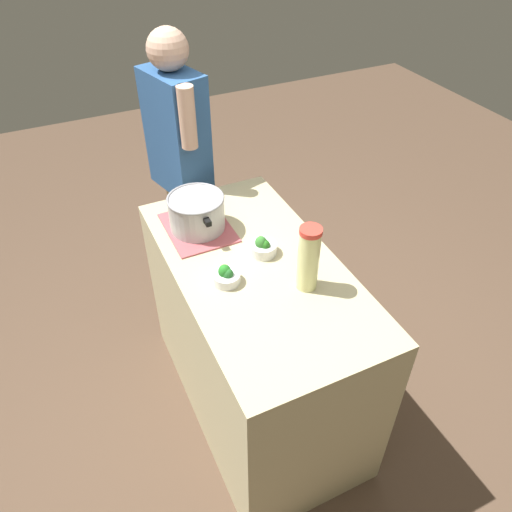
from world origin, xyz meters
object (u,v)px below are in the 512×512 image
Objects in this scene: lemonade_pitcher at (308,258)px; person_cook at (181,172)px; broccoli_bowl_front at (226,276)px; cooking_pot at (197,212)px; broccoli_bowl_center at (263,247)px.

person_cook is at bearing 7.99° from lemonade_pitcher.
lemonade_pitcher is 0.17× the size of person_cook.
person_cook is (0.94, -0.12, -0.05)m from broccoli_bowl_front.
lemonade_pitcher is at bearing -154.64° from cooking_pot.
broccoli_bowl_front is (0.16, 0.28, -0.11)m from lemonade_pitcher.
person_cook reaches higher than broccoli_bowl_center.
cooking_pot is 2.79× the size of broccoli_bowl_center.
lemonade_pitcher is 1.12m from person_cook.
broccoli_bowl_center is at bearing -64.59° from broccoli_bowl_front.
person_cook is at bearing 5.95° from broccoli_bowl_center.
person_cook is at bearing -7.50° from broccoli_bowl_front.
person_cook reaches higher than broccoli_bowl_front.
lemonade_pitcher reaches higher than broccoli_bowl_front.
broccoli_bowl_front is 0.95m from person_cook.
lemonade_pitcher is at bearing -165.49° from broccoli_bowl_center.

